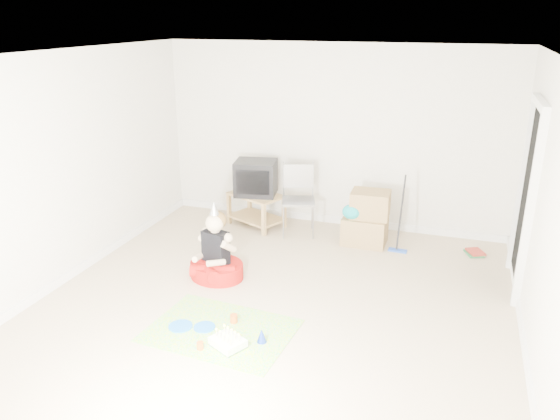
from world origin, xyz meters
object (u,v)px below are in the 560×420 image
(tv_stand, at_px, (256,207))
(seated_woman, at_px, (216,261))
(folding_chair, at_px, (298,201))
(crt_tv, at_px, (256,178))
(cardboard_boxes, at_px, (366,219))
(birthday_cake, at_px, (228,343))

(tv_stand, relative_size, seated_woman, 0.95)
(folding_chair, bearing_deg, crt_tv, 170.77)
(crt_tv, height_order, seated_woman, crt_tv)
(tv_stand, relative_size, cardboard_boxes, 1.23)
(tv_stand, height_order, birthday_cake, tv_stand)
(folding_chair, bearing_deg, birthday_cake, -86.33)
(crt_tv, xyz_separation_m, birthday_cake, (0.86, -3.02, -0.69))
(tv_stand, bearing_deg, crt_tv, 116.57)
(seated_woman, bearing_deg, birthday_cake, -61.27)
(crt_tv, bearing_deg, tv_stand, -73.90)
(seated_woman, bearing_deg, cardboard_boxes, 46.56)
(folding_chair, bearing_deg, cardboard_boxes, -2.66)
(seated_woman, bearing_deg, folding_chair, 72.19)
(folding_chair, bearing_deg, tv_stand, 170.77)
(cardboard_boxes, bearing_deg, folding_chair, 177.34)
(cardboard_boxes, bearing_deg, tv_stand, 174.63)
(crt_tv, bearing_deg, folding_chair, -19.70)
(folding_chair, xyz_separation_m, seated_woman, (-0.52, -1.62, -0.28))
(tv_stand, xyz_separation_m, seated_woman, (0.15, -1.73, -0.08))
(tv_stand, height_order, crt_tv, crt_tv)
(tv_stand, distance_m, crt_tv, 0.45)
(crt_tv, relative_size, birthday_cake, 1.51)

